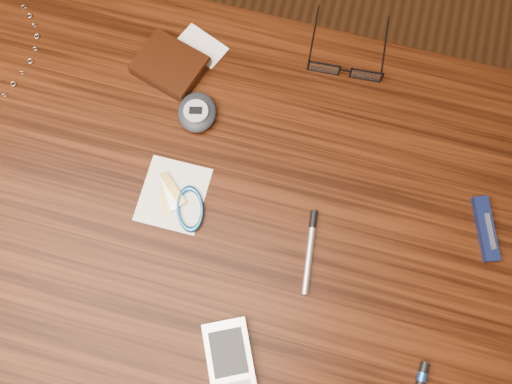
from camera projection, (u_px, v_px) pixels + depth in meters
ground at (234, 271)px, 1.46m from camera, size 3.80×3.80×0.00m
desk at (218, 226)px, 0.84m from camera, size 1.00×0.70×0.75m
wallet_and_card at (171, 65)px, 0.80m from camera, size 0.14×0.14×0.02m
eyeglasses at (345, 68)px, 0.79m from camera, size 0.13×0.13×0.03m
pda_phone at (230, 363)px, 0.68m from camera, size 0.10×0.13×0.02m
pedometer at (197, 112)px, 0.77m from camera, size 0.07×0.08×0.03m
notepad_keys at (182, 202)px, 0.74m from camera, size 0.12×0.11×0.01m
pocket_knife at (486, 229)px, 0.73m from camera, size 0.05×0.10×0.01m
silver_pen at (310, 245)px, 0.72m from camera, size 0.02×0.12×0.01m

